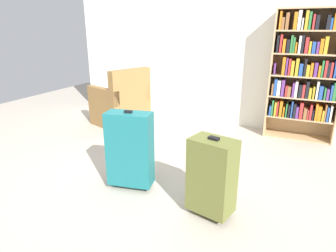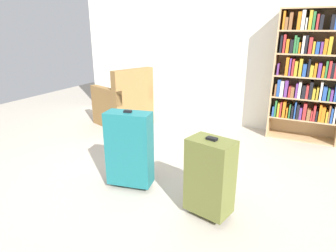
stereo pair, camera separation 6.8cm
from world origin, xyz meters
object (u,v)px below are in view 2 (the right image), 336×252
at_px(armchair, 124,105).
at_px(suitcase_teal, 129,149).
at_px(bookshelf, 309,73).
at_px(mug, 149,127).
at_px(suitcase_olive, 210,176).

xyz_separation_m(armchair, suitcase_teal, (1.18, -1.63, 0.08)).
relative_size(bookshelf, suitcase_teal, 2.22).
distance_m(bookshelf, mug, 2.34).
bearing_deg(armchair, mug, -10.74).
bearing_deg(mug, suitcase_olive, -47.36).
relative_size(bookshelf, armchair, 1.90).
relative_size(mug, suitcase_teal, 0.16).
distance_m(armchair, suitcase_olive, 2.64).
bearing_deg(mug, armchair, 169.26).
bearing_deg(suitcase_teal, mug, 114.08).
bearing_deg(suitcase_olive, armchair, 139.13).
xyz_separation_m(armchair, mug, (0.49, -0.09, -0.27)).
height_order(mug, suitcase_teal, suitcase_teal).
bearing_deg(bookshelf, armchair, -168.41).
distance_m(mug, suitcase_olive, 2.25).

